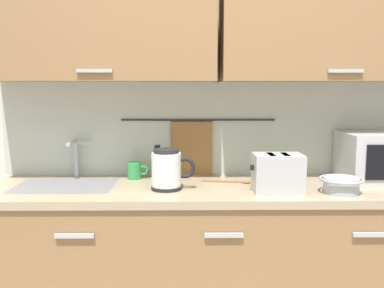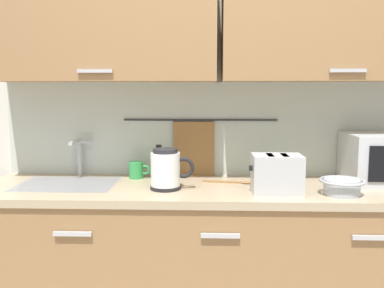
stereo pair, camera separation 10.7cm
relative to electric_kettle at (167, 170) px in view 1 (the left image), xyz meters
The scene contains 10 objects.
counter_unit 0.61m from the electric_kettle, 16.19° to the left, with size 2.53×0.64×0.90m.
back_wall_assembly 0.66m from the electric_kettle, 48.69° to the left, with size 3.70×0.41×2.50m.
sink_faucet 0.62m from the electric_kettle, 151.05° to the left, with size 0.09×0.17×0.22m.
electric_kettle is the anchor object (origin of this frame).
dish_soap_bottle 0.25m from the electric_kettle, 105.29° to the left, with size 0.06×0.06×0.20m.
mug_near_sink 0.33m from the electric_kettle, 127.49° to the left, with size 0.12×0.08×0.09m.
mixing_bowl 0.87m from the electric_kettle, ahead, with size 0.21×0.21×0.08m.
toaster 0.55m from the electric_kettle, ahead, with size 0.26×0.17×0.19m.
mug_by_kettle 0.65m from the electric_kettle, 15.39° to the left, with size 0.12×0.08×0.09m.
wooden_spoon 0.39m from the electric_kettle, 22.94° to the left, with size 0.28×0.07×0.01m.
Camera 1 is at (-0.17, -1.85, 1.40)m, focal length 38.91 mm.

